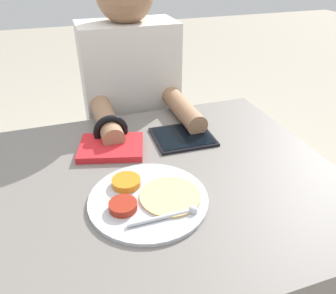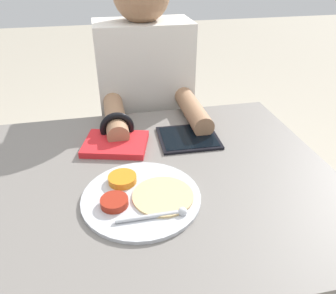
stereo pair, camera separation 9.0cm
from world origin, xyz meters
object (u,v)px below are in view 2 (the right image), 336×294
thali_tray (141,196)px  person_diner (147,130)px  tablet_device (188,138)px  red_notebook (116,144)px

thali_tray → person_diner: 0.65m
tablet_device → person_diner: size_ratio=0.16×
person_diner → red_notebook: bearing=-112.1°
thali_tray → red_notebook: (-0.04, 0.26, 0.00)m
thali_tray → person_diner: (0.10, 0.62, -0.16)m
red_notebook → person_diner: bearing=67.9°
red_notebook → person_diner: size_ratio=0.18×
red_notebook → thali_tray: bearing=-80.7°
thali_tray → tablet_device: bearing=54.0°
thali_tray → red_notebook: bearing=99.3°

